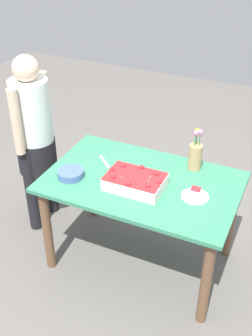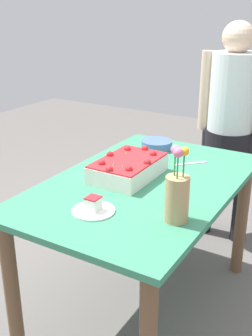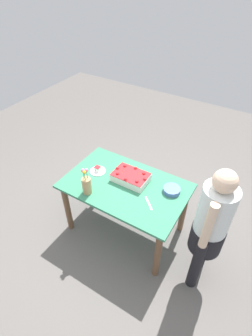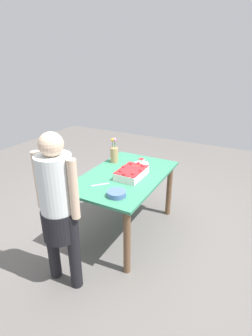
# 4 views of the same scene
# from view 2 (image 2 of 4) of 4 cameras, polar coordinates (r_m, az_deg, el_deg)

# --- Properties ---
(ground_plane) EXTENTS (8.00, 8.00, 0.00)m
(ground_plane) POSITION_cam_2_polar(r_m,az_deg,el_deg) (2.49, 2.14, -18.09)
(ground_plane) COLOR #615C58
(dining_table) EXTENTS (1.35, 0.85, 0.76)m
(dining_table) POSITION_cam_2_polar(r_m,az_deg,el_deg) (2.15, 2.37, -4.90)
(dining_table) COLOR #357E5D
(dining_table) RESTS_ON ground_plane
(sheet_cake) EXTENTS (0.39, 0.26, 0.12)m
(sheet_cake) POSITION_cam_2_polar(r_m,az_deg,el_deg) (2.13, 0.29, 0.05)
(sheet_cake) COLOR white
(sheet_cake) RESTS_ON dining_table
(serving_plate_with_slice) EXTENTS (0.18, 0.18, 0.07)m
(serving_plate_with_slice) POSITION_cam_2_polar(r_m,az_deg,el_deg) (1.79, -4.44, -5.37)
(serving_plate_with_slice) COLOR white
(serving_plate_with_slice) RESTS_ON dining_table
(cake_knife) EXTENTS (0.15, 0.14, 0.00)m
(cake_knife) POSITION_cam_2_polar(r_m,az_deg,el_deg) (2.34, 8.77, 0.63)
(cake_knife) COLOR silver
(cake_knife) RESTS_ON dining_table
(flower_vase) EXTENTS (0.10, 0.10, 0.32)m
(flower_vase) POSITION_cam_2_polar(r_m,az_deg,el_deg) (1.69, 6.94, -3.65)
(flower_vase) COLOR tan
(flower_vase) RESTS_ON dining_table
(fruit_bowl) EXTENTS (0.19, 0.19, 0.05)m
(fruit_bowl) POSITION_cam_2_polar(r_m,az_deg,el_deg) (2.55, 4.19, 3.17)
(fruit_bowl) COLOR #49649F
(fruit_bowl) RESTS_ON dining_table
(person_standing) EXTENTS (0.31, 0.45, 1.49)m
(person_standing) POSITION_cam_2_polar(r_m,az_deg,el_deg) (2.88, 13.96, 6.10)
(person_standing) COLOR black
(person_standing) RESTS_ON ground_plane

